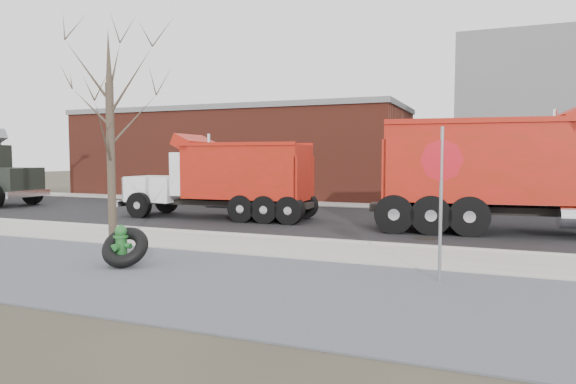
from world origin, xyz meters
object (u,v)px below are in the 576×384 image
at_px(truck_tire, 125,247).
at_px(stop_sign, 441,177).
at_px(dump_truck_red_a, 519,170).
at_px(dump_truck_red_b, 226,176).
at_px(fire_hydrant, 121,247).

xyz_separation_m(truck_tire, stop_sign, (6.35, 1.18, 1.54)).
bearing_deg(dump_truck_red_a, stop_sign, -108.87).
relative_size(truck_tire, stop_sign, 0.41).
bearing_deg(truck_tire, dump_truck_red_b, 104.42).
bearing_deg(dump_truck_red_b, stop_sign, 136.88).
xyz_separation_m(truck_tire, dump_truck_red_a, (7.97, 8.42, 1.51)).
bearing_deg(truck_tire, stop_sign, 10.55).
height_order(stop_sign, dump_truck_red_b, dump_truck_red_b).
height_order(fire_hydrant, truck_tire, fire_hydrant).
bearing_deg(fire_hydrant, dump_truck_red_b, 103.23).
bearing_deg(dump_truck_red_b, fire_hydrant, 100.43).
bearing_deg(stop_sign, dump_truck_red_a, 84.63).
bearing_deg(fire_hydrant, truck_tire, -20.59).
height_order(fire_hydrant, stop_sign, stop_sign).
height_order(truck_tire, dump_truck_red_a, dump_truck_red_a).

